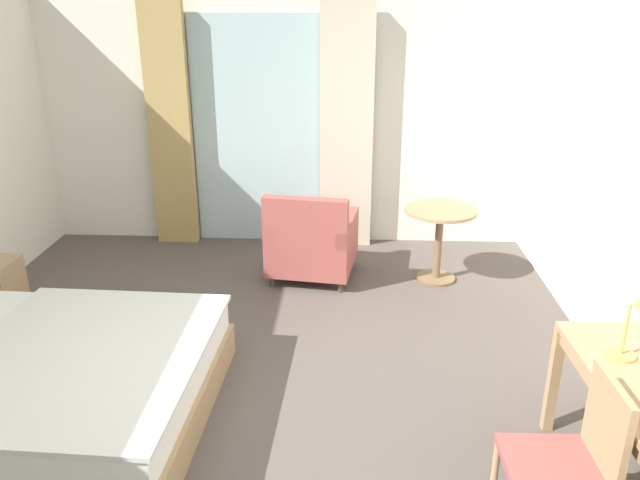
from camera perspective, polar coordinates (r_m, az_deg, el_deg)
ground at (r=4.06m, az=-7.62°, el=-17.17°), size 5.64×7.16×0.10m
wall_back at (r=6.58m, az=-3.23°, el=11.22°), size 5.24×0.12×2.66m
balcony_glass_door at (r=6.56m, az=-5.57°, el=9.71°), size 1.36×0.02×2.34m
curtain_panel_left at (r=6.64m, az=-13.56°, el=9.96°), size 0.43×0.10×2.47m
curtain_panel_right at (r=6.39m, az=2.44°, el=10.09°), size 0.53×0.10×2.47m
bed at (r=4.36m, az=-25.71°, el=-11.59°), size 2.29×1.84×0.92m
desk_chair at (r=3.27m, az=22.16°, el=-17.73°), size 0.47×0.43×0.88m
armchair_by_window at (r=5.80m, az=-0.75°, el=-0.26°), size 0.86×0.88×0.86m
round_cafe_table at (r=5.78m, az=10.86°, el=1.10°), size 0.65×0.65×0.69m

